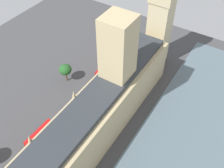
{
  "coord_description": "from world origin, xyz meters",
  "views": [
    {
      "loc": [
        -31.54,
        36.25,
        70.3
      ],
      "look_at": [
        1.0,
        -15.45,
        9.01
      ],
      "focal_mm": 42.11,
      "sensor_mm": 36.0,
      "label": 1
    }
  ],
  "objects_px": {
    "plane_tree_midblock": "(65,70)",
    "car_blue_by_river_gate": "(65,110)",
    "pedestrian_kerbside": "(110,78)",
    "double_decker_bus_near_tower": "(41,136)",
    "car_white_leading": "(86,93)",
    "parliament_building": "(96,114)",
    "clock_tower": "(163,0)",
    "double_decker_bus_opposite_hall": "(105,70)",
    "pedestrian_corner": "(58,137)"
  },
  "relations": [
    {
      "from": "car_white_leading",
      "to": "pedestrian_corner",
      "type": "bearing_deg",
      "value": 102.87
    },
    {
      "from": "pedestrian_kerbside",
      "to": "car_white_leading",
      "type": "bearing_deg",
      "value": 179.31
    },
    {
      "from": "double_decker_bus_opposite_hall",
      "to": "pedestrian_corner",
      "type": "bearing_deg",
      "value": 93.59
    },
    {
      "from": "pedestrian_kerbside",
      "to": "double_decker_bus_opposite_hall",
      "type": "bearing_deg",
      "value": 78.78
    },
    {
      "from": "clock_tower",
      "to": "car_white_leading",
      "type": "height_order",
      "value": "clock_tower"
    },
    {
      "from": "double_decker_bus_opposite_hall",
      "to": "car_white_leading",
      "type": "xyz_separation_m",
      "value": [
        0.0,
        12.51,
        -1.74
      ]
    },
    {
      "from": "clock_tower",
      "to": "car_white_leading",
      "type": "bearing_deg",
      "value": 67.59
    },
    {
      "from": "car_blue_by_river_gate",
      "to": "plane_tree_midblock",
      "type": "relative_size",
      "value": 0.63
    },
    {
      "from": "double_decker_bus_near_tower",
      "to": "pedestrian_corner",
      "type": "xyz_separation_m",
      "value": [
        -3.81,
        -3.31,
        -1.94
      ]
    },
    {
      "from": "car_white_leading",
      "to": "plane_tree_midblock",
      "type": "xyz_separation_m",
      "value": [
        10.59,
        -2.01,
        4.59
      ]
    },
    {
      "from": "double_decker_bus_opposite_hall",
      "to": "pedestrian_corner",
      "type": "relative_size",
      "value": 6.9
    },
    {
      "from": "car_blue_by_river_gate",
      "to": "double_decker_bus_near_tower",
      "type": "relative_size",
      "value": 0.45
    },
    {
      "from": "parliament_building",
      "to": "clock_tower",
      "type": "xyz_separation_m",
      "value": [
        0.22,
        -42.26,
        17.56
      ]
    },
    {
      "from": "double_decker_bus_opposite_hall",
      "to": "pedestrian_kerbside",
      "type": "bearing_deg",
      "value": 150.76
    },
    {
      "from": "parliament_building",
      "to": "car_white_leading",
      "type": "height_order",
      "value": "parliament_building"
    },
    {
      "from": "clock_tower",
      "to": "pedestrian_kerbside",
      "type": "distance_m",
      "value": 34.15
    },
    {
      "from": "clock_tower",
      "to": "pedestrian_kerbside",
      "type": "bearing_deg",
      "value": 64.05
    },
    {
      "from": "double_decker_bus_near_tower",
      "to": "pedestrian_kerbside",
      "type": "height_order",
      "value": "double_decker_bus_near_tower"
    },
    {
      "from": "pedestrian_corner",
      "to": "plane_tree_midblock",
      "type": "xyz_separation_m",
      "value": [
        14.38,
        -21.92,
        4.79
      ]
    },
    {
      "from": "double_decker_bus_opposite_hall",
      "to": "pedestrian_kerbside",
      "type": "height_order",
      "value": "double_decker_bus_opposite_hall"
    },
    {
      "from": "pedestrian_kerbside",
      "to": "double_decker_bus_near_tower",
      "type": "bearing_deg",
      "value": -170.23
    },
    {
      "from": "parliament_building",
      "to": "double_decker_bus_opposite_hall",
      "type": "relative_size",
      "value": 7.19
    },
    {
      "from": "pedestrian_corner",
      "to": "car_blue_by_river_gate",
      "type": "bearing_deg",
      "value": 14.73
    },
    {
      "from": "double_decker_bus_near_tower",
      "to": "pedestrian_kerbside",
      "type": "relative_size",
      "value": 6.38
    },
    {
      "from": "parliament_building",
      "to": "clock_tower",
      "type": "bearing_deg",
      "value": -89.7
    },
    {
      "from": "car_blue_by_river_gate",
      "to": "pedestrian_corner",
      "type": "relative_size",
      "value": 3.06
    },
    {
      "from": "car_white_leading",
      "to": "parliament_building",
      "type": "bearing_deg",
      "value": 139.84
    },
    {
      "from": "car_blue_by_river_gate",
      "to": "pedestrian_kerbside",
      "type": "bearing_deg",
      "value": -101.52
    },
    {
      "from": "clock_tower",
      "to": "pedestrian_kerbside",
      "type": "height_order",
      "value": "clock_tower"
    },
    {
      "from": "plane_tree_midblock",
      "to": "car_blue_by_river_gate",
      "type": "bearing_deg",
      "value": 127.33
    },
    {
      "from": "parliament_building",
      "to": "double_decker_bus_near_tower",
      "type": "bearing_deg",
      "value": 41.97
    },
    {
      "from": "pedestrian_corner",
      "to": "pedestrian_kerbside",
      "type": "bearing_deg",
      "value": -11.38
    },
    {
      "from": "pedestrian_kerbside",
      "to": "pedestrian_corner",
      "type": "bearing_deg",
      "value": -163.74
    },
    {
      "from": "parliament_building",
      "to": "pedestrian_corner",
      "type": "bearing_deg",
      "value": 42.38
    },
    {
      "from": "double_decker_bus_near_tower",
      "to": "plane_tree_midblock",
      "type": "relative_size",
      "value": 1.41
    },
    {
      "from": "pedestrian_corner",
      "to": "plane_tree_midblock",
      "type": "distance_m",
      "value": 26.65
    },
    {
      "from": "car_white_leading",
      "to": "plane_tree_midblock",
      "type": "height_order",
      "value": "plane_tree_midblock"
    },
    {
      "from": "double_decker_bus_near_tower",
      "to": "pedestrian_kerbside",
      "type": "xyz_separation_m",
      "value": [
        -3.09,
        -34.23,
        -1.89
      ]
    },
    {
      "from": "double_decker_bus_opposite_hall",
      "to": "car_white_leading",
      "type": "bearing_deg",
      "value": 86.91
    },
    {
      "from": "clock_tower",
      "to": "double_decker_bus_opposite_hall",
      "type": "relative_size",
      "value": 4.93
    },
    {
      "from": "double_decker_bus_opposite_hall",
      "to": "pedestrian_kerbside",
      "type": "relative_size",
      "value": 6.43
    },
    {
      "from": "car_white_leading",
      "to": "double_decker_bus_near_tower",
      "type": "relative_size",
      "value": 0.45
    },
    {
      "from": "pedestrian_kerbside",
      "to": "plane_tree_midblock",
      "type": "xyz_separation_m",
      "value": [
        13.66,
        9.0,
        4.74
      ]
    },
    {
      "from": "double_decker_bus_opposite_hall",
      "to": "plane_tree_midblock",
      "type": "relative_size",
      "value": 1.41
    },
    {
      "from": "clock_tower",
      "to": "car_blue_by_river_gate",
      "type": "xyz_separation_m",
      "value": [
        13.82,
        40.9,
        -26.14
      ]
    },
    {
      "from": "parliament_building",
      "to": "double_decker_bus_near_tower",
      "type": "distance_m",
      "value": 18.6
    },
    {
      "from": "double_decker_bus_opposite_hall",
      "to": "pedestrian_corner",
      "type": "xyz_separation_m",
      "value": [
        -3.79,
        32.43,
        -1.94
      ]
    },
    {
      "from": "car_white_leading",
      "to": "plane_tree_midblock",
      "type": "distance_m",
      "value": 11.71
    },
    {
      "from": "parliament_building",
      "to": "car_blue_by_river_gate",
      "type": "xyz_separation_m",
      "value": [
        14.04,
        -1.36,
        -8.58
      ]
    },
    {
      "from": "pedestrian_kerbside",
      "to": "plane_tree_midblock",
      "type": "height_order",
      "value": "plane_tree_midblock"
    }
  ]
}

